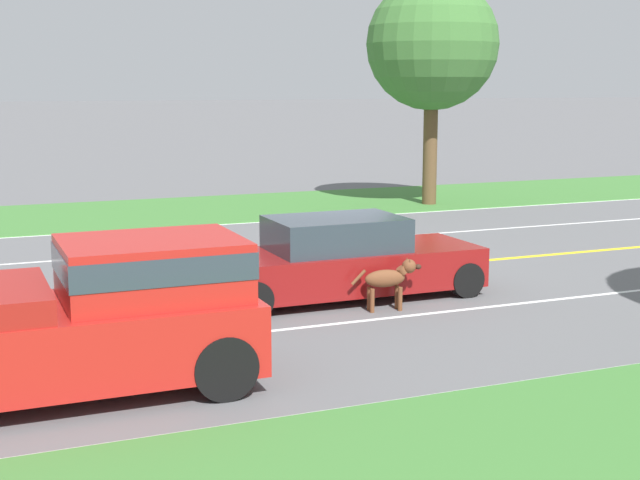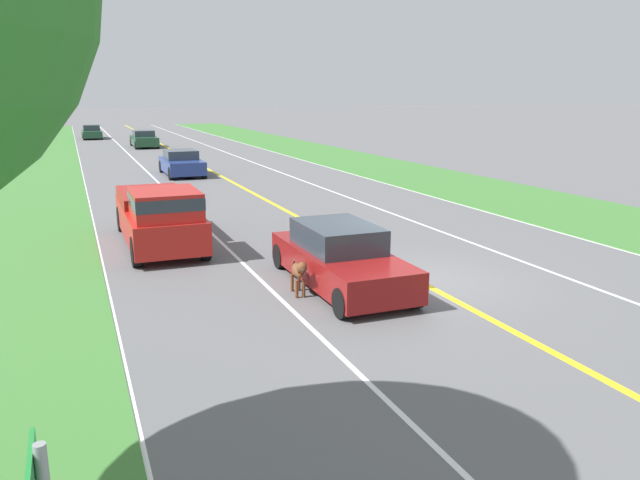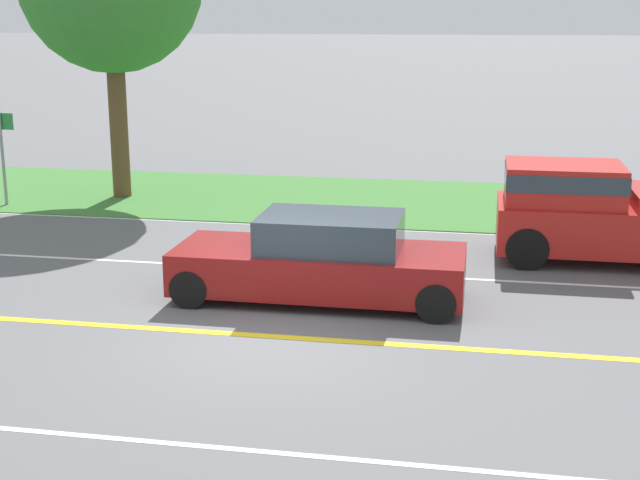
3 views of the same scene
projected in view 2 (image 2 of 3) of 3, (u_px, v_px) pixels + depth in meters
ground_plane at (418, 281)px, 14.95m from camera, size 400.00×400.00×0.00m
centre_divider_line at (418, 281)px, 14.95m from camera, size 0.18×160.00×0.01m
lane_edge_line_right at (113, 319)px, 12.42m from camera, size 0.14×160.00×0.01m
lane_edge_line_left at (636, 254)px, 17.48m from camera, size 0.14×160.00×0.01m
lane_dash_same_dir at (280, 298)px, 13.69m from camera, size 0.10×160.00×0.01m
lane_dash_oncoming at (535, 266)px, 16.21m from camera, size 0.10×160.00×0.01m
ego_car at (340, 258)px, 14.47m from camera, size 1.86×4.78×1.44m
dog at (299, 272)px, 13.76m from camera, size 0.34×1.23×0.88m
pickup_truck at (159, 215)px, 18.15m from camera, size 2.02×5.77×1.86m
car_trailing_near at (182, 163)px, 34.03m from camera, size 1.94×4.32×1.37m
car_trailing_mid at (144, 139)px, 51.75m from camera, size 1.90×4.80×1.38m
car_trailing_far at (92, 132)px, 61.33m from camera, size 1.80×4.62×1.35m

